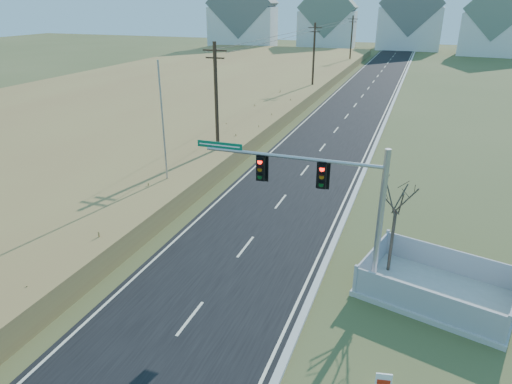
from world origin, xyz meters
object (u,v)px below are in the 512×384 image
fence_enclosure (436,290)px  flagpole (165,146)px  open_sign (383,382)px  bare_tree (398,196)px  traffic_signal_mast (335,202)px

fence_enclosure → flagpole: flagpole is taller
open_sign → flagpole: size_ratio=0.08×
flagpole → bare_tree: (13.93, -4.28, 0.52)m
traffic_signal_mast → flagpole: size_ratio=0.96×
fence_enclosure → flagpole: (-15.98, 5.31, 3.12)m
fence_enclosure → flagpole: bearing=176.0°
fence_enclosure → bare_tree: bare_tree is taller
open_sign → bare_tree: 7.89m
flagpole → bare_tree: 14.59m
traffic_signal_mast → bare_tree: traffic_signal_mast is taller
traffic_signal_mast → bare_tree: bearing=38.5°
fence_enclosure → open_sign: bearing=-90.3°
flagpole → bare_tree: size_ratio=1.75×
open_sign → flagpole: 18.57m
open_sign → flagpole: (-14.41, 11.30, 3.05)m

